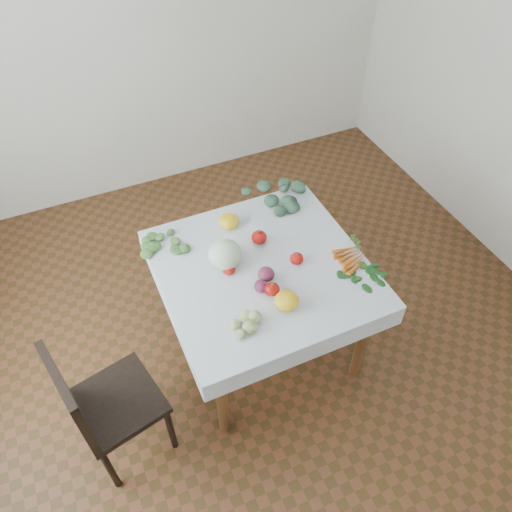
{
  "coord_description": "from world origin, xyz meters",
  "views": [
    {
      "loc": [
        -0.8,
        -1.69,
        2.81
      ],
      "look_at": [
        -0.03,
        0.04,
        0.82
      ],
      "focal_mm": 35.0,
      "sensor_mm": 36.0,
      "label": 1
    }
  ],
  "objects": [
    {
      "name": "carrot_bunch",
      "position": [
        0.48,
        -0.15,
        0.77
      ],
      "size": [
        0.18,
        0.2,
        0.03
      ],
      "color": "orange",
      "rests_on": "tablecloth"
    },
    {
      "name": "tablecloth",
      "position": [
        0.0,
        0.0,
        0.75
      ],
      "size": [
        1.12,
        1.12,
        0.01
      ],
      "primitive_type": "cube",
      "color": "white",
      "rests_on": "table"
    },
    {
      "name": "heirloom_back",
      "position": [
        -0.05,
        0.38,
        0.8
      ],
      "size": [
        0.15,
        0.15,
        0.08
      ],
      "primitive_type": "ellipsoid",
      "rotation": [
        0.0,
        0.0,
        -0.32
      ],
      "color": "#EEA819",
      "rests_on": "tablecloth"
    },
    {
      "name": "tomatillo_cluster",
      "position": [
        -0.23,
        -0.33,
        0.78
      ],
      "size": [
        0.15,
        0.13,
        0.05
      ],
      "color": "#C5CE76",
      "rests_on": "tablecloth"
    },
    {
      "name": "table",
      "position": [
        0.0,
        0.0,
        0.65
      ],
      "size": [
        1.0,
        1.0,
        0.75
      ],
      "color": "brown",
      "rests_on": "ground"
    },
    {
      "name": "tomato_c",
      "position": [
        -0.19,
        0.04,
        0.79
      ],
      "size": [
        0.09,
        0.09,
        0.06
      ],
      "primitive_type": "ellipsoid",
      "rotation": [
        0.0,
        0.0,
        0.41
      ],
      "color": "#B9110C",
      "rests_on": "tablecloth"
    },
    {
      "name": "back_wall",
      "position": [
        0.0,
        2.0,
        1.35
      ],
      "size": [
        4.0,
        0.04,
        2.7
      ],
      "primitive_type": "cube",
      "color": "silver",
      "rests_on": "ground"
    },
    {
      "name": "tomato_a",
      "position": [
        0.06,
        0.19,
        0.8
      ],
      "size": [
        0.11,
        0.11,
        0.08
      ],
      "primitive_type": "ellipsoid",
      "rotation": [
        0.0,
        0.0,
        0.24
      ],
      "color": "#B9110C",
      "rests_on": "tablecloth"
    },
    {
      "name": "onion_a",
      "position": [
        -0.08,
        -0.15,
        0.79
      ],
      "size": [
        0.08,
        0.08,
        0.07
      ],
      "primitive_type": "ellipsoid",
      "rotation": [
        0.0,
        0.0,
        0.02
      ],
      "color": "#541833",
      "rests_on": "tablecloth"
    },
    {
      "name": "ground",
      "position": [
        0.0,
        0.0,
        0.0
      ],
      "size": [
        4.0,
        4.0,
        0.0
      ],
      "primitive_type": "plane",
      "color": "brown"
    },
    {
      "name": "basil_bunch",
      "position": [
        0.46,
        -0.29,
        0.76
      ],
      "size": [
        0.26,
        0.18,
        0.01
      ],
      "color": "#1A531B",
      "rests_on": "tablecloth"
    },
    {
      "name": "dill_bunch",
      "position": [
        -0.45,
        0.38,
        0.77
      ],
      "size": [
        0.27,
        0.2,
        0.03
      ],
      "color": "#4A813B",
      "rests_on": "tablecloth"
    },
    {
      "name": "cabbage",
      "position": [
        -0.18,
        0.1,
        0.84
      ],
      "size": [
        0.23,
        0.23,
        0.17
      ],
      "primitive_type": "ellipsoid",
      "rotation": [
        0.0,
        0.0,
        0.27
      ],
      "color": "#D8F4CC",
      "rests_on": "tablecloth"
    },
    {
      "name": "heirloom_front",
      "position": [
        -0.0,
        -0.3,
        0.8
      ],
      "size": [
        0.17,
        0.17,
        0.09
      ],
      "primitive_type": "ellipsoid",
      "rotation": [
        0.0,
        0.0,
        -0.39
      ],
      "color": "#EEA819",
      "rests_on": "tablecloth"
    },
    {
      "name": "tomato_d",
      "position": [
        -0.04,
        -0.2,
        0.79
      ],
      "size": [
        0.08,
        0.08,
        0.07
      ],
      "primitive_type": "ellipsoid",
      "rotation": [
        0.0,
        0.0,
        0.03
      ],
      "color": "#B9110C",
      "rests_on": "tablecloth"
    },
    {
      "name": "chair",
      "position": [
        -1.03,
        -0.31,
        0.53
      ],
      "size": [
        0.5,
        0.5,
        0.92
      ],
      "color": "black",
      "rests_on": "ground"
    },
    {
      "name": "onion_b",
      "position": [
        -0.02,
        -0.09,
        0.79
      ],
      "size": [
        0.12,
        0.12,
        0.08
      ],
      "primitive_type": "ellipsoid",
      "rotation": [
        0.0,
        0.0,
        -0.39
      ],
      "color": "#541833",
      "rests_on": "tablecloth"
    },
    {
      "name": "tomato_b",
      "position": [
        0.18,
        -0.05,
        0.79
      ],
      "size": [
        0.08,
        0.08,
        0.07
      ],
      "primitive_type": "ellipsoid",
      "rotation": [
        0.0,
        0.0,
        -0.1
      ],
      "color": "#B9110C",
      "rests_on": "tablecloth"
    },
    {
      "name": "kale_bunch",
      "position": [
        0.35,
        0.49,
        0.78
      ],
      "size": [
        0.34,
        0.34,
        0.05
      ],
      "color": "#3C634A",
      "rests_on": "tablecloth"
    }
  ]
}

